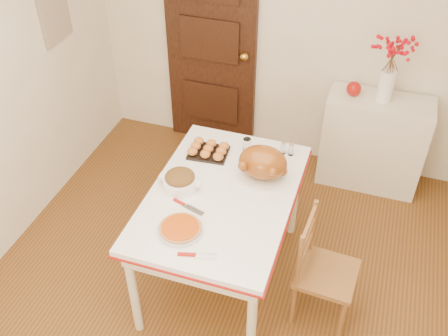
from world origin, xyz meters
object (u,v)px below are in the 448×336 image
(sideboard, at_px, (373,142))
(chair_oak, at_px, (327,272))
(kitchen_table, at_px, (222,237))
(pumpkin_pie, at_px, (180,229))
(turkey_platter, at_px, (263,164))

(sideboard, height_order, chair_oak, chair_oak)
(kitchen_table, relative_size, pumpkin_pie, 5.16)
(turkey_platter, distance_m, pumpkin_pie, 0.74)
(sideboard, bearing_deg, turkey_platter, -119.37)
(sideboard, distance_m, pumpkin_pie, 2.19)
(turkey_platter, height_order, pumpkin_pie, turkey_platter)
(turkey_platter, bearing_deg, pumpkin_pie, -126.41)
(sideboard, height_order, kitchen_table, sideboard)
(sideboard, relative_size, chair_oak, 0.99)
(pumpkin_pie, bearing_deg, chair_oak, 19.34)
(pumpkin_pie, bearing_deg, sideboard, 61.19)
(kitchen_table, height_order, pumpkin_pie, pumpkin_pie)
(kitchen_table, height_order, turkey_platter, turkey_platter)
(sideboard, xyz_separation_m, chair_oak, (-0.14, -1.57, 0.00))
(pumpkin_pie, bearing_deg, turkey_platter, 62.27)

